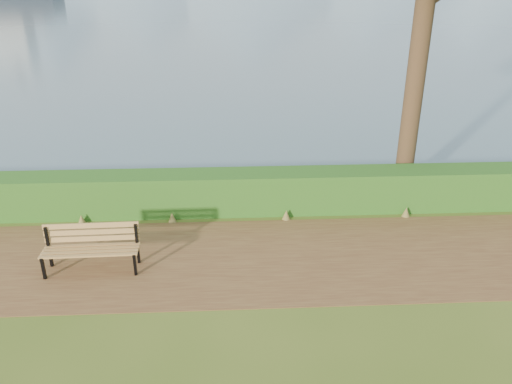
{
  "coord_description": "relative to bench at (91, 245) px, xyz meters",
  "views": [
    {
      "loc": [
        0.32,
        -8.55,
        5.36
      ],
      "look_at": [
        0.83,
        1.2,
        1.1
      ],
      "focal_mm": 35.0,
      "sensor_mm": 36.0,
      "label": 1
    }
  ],
  "objects": [
    {
      "name": "ground",
      "position": [
        2.44,
        -0.1,
        -0.53
      ],
      "size": [
        140.0,
        140.0,
        0.0
      ],
      "primitive_type": "plane",
      "color": "#425819",
      "rests_on": "ground"
    },
    {
      "name": "path",
      "position": [
        2.44,
        0.2,
        -0.53
      ],
      "size": [
        40.0,
        3.4,
        0.01
      ],
      "primitive_type": "cube",
      "color": "brown",
      "rests_on": "ground"
    },
    {
      "name": "hedge",
      "position": [
        2.44,
        2.5,
        -0.03
      ],
      "size": [
        32.0,
        0.85,
        1.0
      ],
      "primitive_type": "cube",
      "color": "#184814",
      "rests_on": "ground"
    },
    {
      "name": "bench",
      "position": [
        0.0,
        0.0,
        0.0
      ],
      "size": [
        1.86,
        0.59,
        0.92
      ],
      "rotation": [
        0.0,
        0.0,
        0.03
      ],
      "color": "black",
      "rests_on": "ground"
    }
  ]
}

